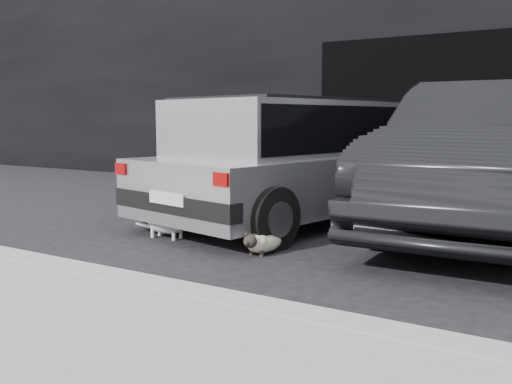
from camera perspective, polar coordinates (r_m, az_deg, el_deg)
The scene contains 9 objects.
ground at distance 6.65m, azimuth -0.40°, elevation -3.51°, with size 80.00×80.00×0.00m, color black.
building_facade at distance 11.85m, azimuth 20.10°, elevation 12.96°, with size 34.00×4.00×5.00m, color black.
garage_opening at distance 9.83m, azimuth 17.36°, elevation 7.30°, with size 4.00×0.10×2.60m, color black.
curb at distance 4.01m, azimuth -8.28°, elevation -10.02°, with size 18.00×0.25×0.12m, color gray.
sidewalk at distance 3.25m, azimuth -22.51°, elevation -14.87°, with size 18.00×2.20×0.11m, color gray.
silver_hatchback at distance 6.96m, azimuth 3.60°, elevation 3.71°, with size 2.63×4.32×1.49m.
second_car at distance 6.80m, azimuth 22.72°, elevation 3.29°, with size 1.78×5.09×1.68m, color black.
cat_siamese at distance 5.32m, azimuth 0.64°, elevation -5.06°, with size 0.26×0.70×0.24m.
cat_white at distance 6.06m, azimuth -8.70°, elevation -3.11°, with size 0.71×0.26×0.33m.
Camera 1 is at (3.48, -5.52, 1.25)m, focal length 40.00 mm.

